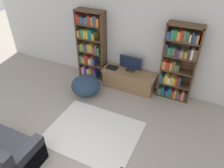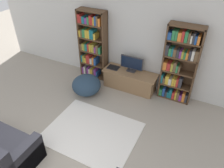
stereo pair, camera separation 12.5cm
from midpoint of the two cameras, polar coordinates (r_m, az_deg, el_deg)
name	(u,v)px [view 1 (the left image)]	position (r m, az deg, el deg)	size (l,w,h in m)	color
wall_back	(132,40)	(5.82, 4.60, 11.48)	(8.80, 0.06, 2.60)	silver
bookshelf_left	(91,45)	(6.27, -6.13, 10.03)	(0.81, 0.30, 1.98)	#513823
bookshelf_right	(178,64)	(5.53, 16.20, 5.01)	(0.81, 0.30, 1.98)	#513823
tv_stand	(129,80)	(6.03, 3.84, 1.11)	(1.47, 0.52, 0.51)	#8E6B47
television	(131,63)	(5.83, 4.27, 5.38)	(0.62, 0.16, 0.43)	#2D2D33
laptop	(112,67)	(6.05, -0.54, 4.33)	(0.32, 0.24, 0.03)	#28282D
area_rug	(93,132)	(4.91, -5.67, -12.47)	(1.94, 1.53, 0.02)	white
beanbag_ottoman	(86,85)	(5.84, -7.49, -0.38)	(0.77, 0.77, 0.52)	#23384C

